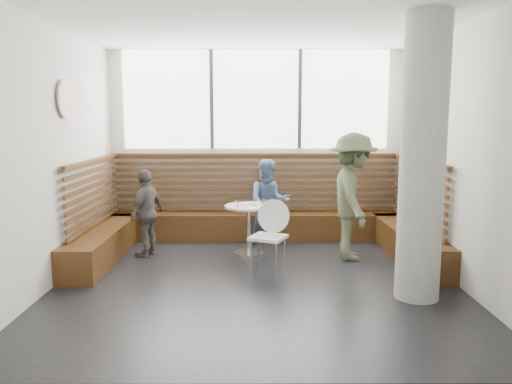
{
  "coord_description": "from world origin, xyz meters",
  "views": [
    {
      "loc": [
        -0.02,
        -6.13,
        2.04
      ],
      "look_at": [
        0.0,
        1.0,
        1.0
      ],
      "focal_mm": 35.0,
      "sensor_mm": 36.0,
      "label": 1
    }
  ],
  "objects_px": {
    "concrete_column": "(423,159)",
    "cafe_table": "(249,219)",
    "child_back": "(269,202)",
    "child_left": "(147,213)",
    "cafe_chair": "(268,229)",
    "adult_man": "(353,196)"
  },
  "relations": [
    {
      "from": "concrete_column",
      "to": "child_back",
      "type": "xyz_separation_m",
      "value": [
        -1.64,
        2.47,
        -0.9
      ]
    },
    {
      "from": "concrete_column",
      "to": "adult_man",
      "type": "height_order",
      "value": "concrete_column"
    },
    {
      "from": "concrete_column",
      "to": "cafe_table",
      "type": "distance_m",
      "value": 2.92
    },
    {
      "from": "concrete_column",
      "to": "cafe_chair",
      "type": "xyz_separation_m",
      "value": [
        -1.69,
        1.07,
        -1.04
      ]
    },
    {
      "from": "concrete_column",
      "to": "cafe_chair",
      "type": "relative_size",
      "value": 3.34
    },
    {
      "from": "adult_man",
      "to": "child_left",
      "type": "xyz_separation_m",
      "value": [
        -3.05,
        0.17,
        -0.27
      ]
    },
    {
      "from": "cafe_table",
      "to": "child_left",
      "type": "height_order",
      "value": "child_left"
    },
    {
      "from": "concrete_column",
      "to": "cafe_chair",
      "type": "bearing_deg",
      "value": 147.53
    },
    {
      "from": "cafe_chair",
      "to": "child_left",
      "type": "relative_size",
      "value": 0.73
    },
    {
      "from": "adult_man",
      "to": "child_back",
      "type": "relative_size",
      "value": 1.32
    },
    {
      "from": "cafe_chair",
      "to": "child_back",
      "type": "bearing_deg",
      "value": 112.06
    },
    {
      "from": "cafe_table",
      "to": "cafe_chair",
      "type": "relative_size",
      "value": 0.79
    },
    {
      "from": "cafe_table",
      "to": "cafe_chair",
      "type": "distance_m",
      "value": 0.85
    },
    {
      "from": "concrete_column",
      "to": "child_left",
      "type": "xyz_separation_m",
      "value": [
        -3.49,
        1.81,
        -0.94
      ]
    },
    {
      "from": "cafe_table",
      "to": "child_left",
      "type": "xyz_separation_m",
      "value": [
        -1.53,
        -0.07,
        0.11
      ]
    },
    {
      "from": "cafe_table",
      "to": "adult_man",
      "type": "xyz_separation_m",
      "value": [
        1.52,
        -0.25,
        0.39
      ]
    },
    {
      "from": "child_left",
      "to": "concrete_column",
      "type": "bearing_deg",
      "value": 83.63
    },
    {
      "from": "cafe_table",
      "to": "child_left",
      "type": "bearing_deg",
      "value": -177.22
    },
    {
      "from": "cafe_table",
      "to": "child_back",
      "type": "height_order",
      "value": "child_back"
    },
    {
      "from": "cafe_table",
      "to": "child_left",
      "type": "relative_size",
      "value": 0.58
    },
    {
      "from": "cafe_chair",
      "to": "child_back",
      "type": "xyz_separation_m",
      "value": [
        0.05,
        1.39,
        0.14
      ]
    },
    {
      "from": "child_back",
      "to": "child_left",
      "type": "height_order",
      "value": "child_back"
    }
  ]
}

